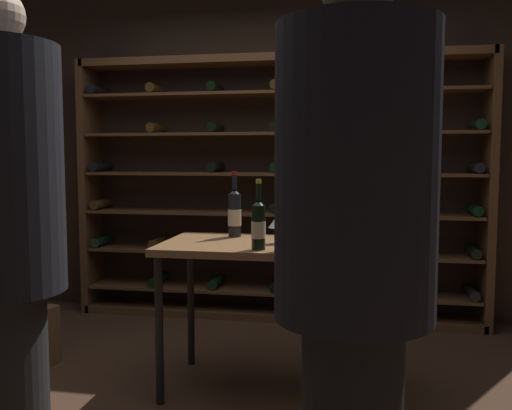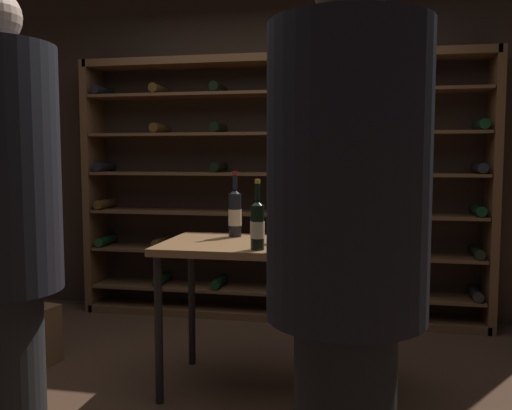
% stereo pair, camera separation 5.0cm
% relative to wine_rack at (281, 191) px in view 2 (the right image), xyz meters
% --- Properties ---
extents(ground_plane, '(9.51, 9.51, 0.00)m').
position_rel_wine_rack_xyz_m(ground_plane, '(-0.09, -1.54, -1.04)').
color(ground_plane, '#472D1E').
extents(back_wall, '(4.61, 0.10, 2.81)m').
position_rel_wine_rack_xyz_m(back_wall, '(-0.09, 0.21, 0.37)').
color(back_wall, '#332319').
rests_on(back_wall, ground).
extents(wine_rack, '(3.26, 0.32, 2.10)m').
position_rel_wine_rack_xyz_m(wine_rack, '(0.00, 0.00, 0.00)').
color(wine_rack, brown).
rests_on(wine_rack, ground).
extents(tasting_table, '(1.28, 0.67, 0.83)m').
position_rel_wine_rack_xyz_m(tasting_table, '(0.19, -1.38, -0.29)').
color(tasting_table, brown).
rests_on(tasting_table, ground).
extents(person_bystander_red_print, '(0.49, 0.49, 1.90)m').
position_rel_wine_rack_xyz_m(person_bystander_red_print, '(0.60, -2.66, 0.01)').
color(person_bystander_red_print, black).
rests_on(person_bystander_red_print, ground).
extents(wine_crate, '(0.53, 0.42, 0.37)m').
position_rel_wine_rack_xyz_m(wine_crate, '(-1.50, -1.32, -0.85)').
color(wine_crate, brown).
rests_on(wine_crate, ground).
extents(wine_bottle_black_capsule, '(0.07, 0.07, 0.36)m').
position_rel_wine_rack_xyz_m(wine_bottle_black_capsule, '(0.12, -1.61, -0.07)').
color(wine_bottle_black_capsule, black).
rests_on(wine_bottle_black_capsule, tasting_table).
extents(wine_bottle_amber_reserve, '(0.08, 0.08, 0.39)m').
position_rel_wine_rack_xyz_m(wine_bottle_amber_reserve, '(-0.10, -1.18, -0.06)').
color(wine_bottle_amber_reserve, black).
rests_on(wine_bottle_amber_reserve, tasting_table).
extents(wine_bottle_red_label, '(0.08, 0.08, 0.37)m').
position_rel_wine_rack_xyz_m(wine_bottle_red_label, '(0.26, -1.63, -0.07)').
color(wine_bottle_red_label, black).
rests_on(wine_bottle_red_label, tasting_table).
extents(wine_glass_stemmed_right, '(0.09, 0.09, 0.14)m').
position_rel_wine_rack_xyz_m(wine_glass_stemmed_right, '(0.67, -1.62, -0.10)').
color(wine_glass_stemmed_right, silver).
rests_on(wine_glass_stemmed_right, tasting_table).
extents(wine_glass_stemmed_left, '(0.09, 0.09, 0.15)m').
position_rel_wine_rack_xyz_m(wine_glass_stemmed_left, '(0.18, -1.39, -0.09)').
color(wine_glass_stemmed_left, silver).
rests_on(wine_glass_stemmed_left, tasting_table).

